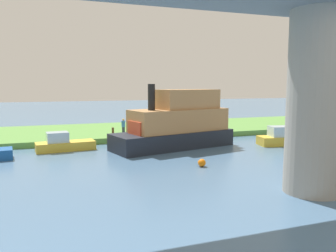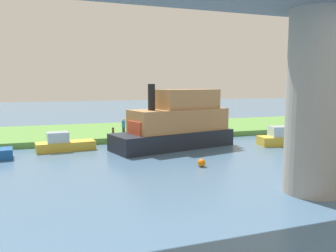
{
  "view_description": "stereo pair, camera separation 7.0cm",
  "coord_description": "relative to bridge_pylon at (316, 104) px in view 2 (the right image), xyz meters",
  "views": [
    {
      "loc": [
        8.9,
        29.17,
        5.15
      ],
      "look_at": [
        0.22,
        5.0,
        2.0
      ],
      "focal_mm": 36.11,
      "sensor_mm": 36.0,
      "label": 1
    },
    {
      "loc": [
        8.83,
        29.19,
        5.15
      ],
      "look_at": [
        0.22,
        5.0,
        2.0
      ],
      "focal_mm": 36.11,
      "sensor_mm": 36.0,
      "label": 2
    }
  ],
  "objects": [
    {
      "name": "motorboat_white",
      "position": [
        10.74,
        -14.86,
        -3.74
      ],
      "size": [
        4.6,
        2.0,
        1.49
      ],
      "color": "gold",
      "rests_on": "ground"
    },
    {
      "name": "grassy_bank",
      "position": [
        2.95,
        -22.66,
        -4.02
      ],
      "size": [
        80.0,
        12.0,
        0.5
      ],
      "primitive_type": "cube",
      "color": "#5B9342",
      "rests_on": "ground"
    },
    {
      "name": "ground_plane",
      "position": [
        2.95,
        -16.66,
        -4.27
      ],
      "size": [
        160.0,
        160.0,
        0.0
      ],
      "primitive_type": "plane",
      "color": "#4C7093"
    },
    {
      "name": "person_on_bank",
      "position": [
        4.92,
        -19.67,
        -3.07
      ],
      "size": [
        0.39,
        0.39,
        1.39
      ],
      "color": "#2D334C",
      "rests_on": "grassy_bank"
    },
    {
      "name": "motorboat_red",
      "position": [
        1.85,
        -13.19,
        -2.34
      ],
      "size": [
        10.69,
        5.64,
        5.21
      ],
      "color": "#1E232D",
      "rests_on": "ground"
    },
    {
      "name": "bridge_pylon",
      "position": [
        0.0,
        0.0,
        0.0
      ],
      "size": [
        2.69,
        2.69,
        8.54
      ],
      "primitive_type": "cylinder",
      "color": "#9E998E",
      "rests_on": "ground"
    },
    {
      "name": "marker_buoy",
      "position": [
        2.79,
        -6.4,
        -4.02
      ],
      "size": [
        0.5,
        0.5,
        0.5
      ],
      "primitive_type": "sphere",
      "color": "orange",
      "rests_on": "ground"
    },
    {
      "name": "skiff_small",
      "position": [
        -7.3,
        -11.02,
        -3.69
      ],
      "size": [
        5.12,
        2.69,
        1.62
      ],
      "color": "gold",
      "rests_on": "ground"
    },
    {
      "name": "mooring_post",
      "position": [
        6.41,
        -17.16,
        -3.34
      ],
      "size": [
        0.2,
        0.2,
        0.86
      ],
      "primitive_type": "cylinder",
      "color": "brown",
      "rests_on": "grassy_bank"
    }
  ]
}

